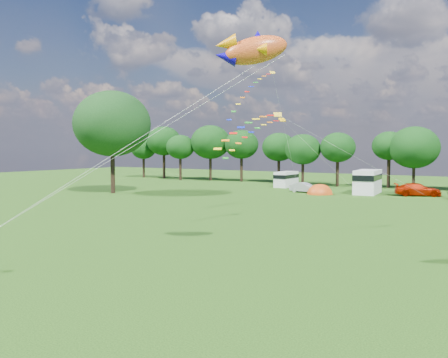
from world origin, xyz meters
The scene contains 12 objects.
ground_plane centered at (0.00, 0.00, 0.00)m, with size 180.00×180.00×0.00m, color black.
tree_line centered at (5.30, 54.99, 6.35)m, with size 102.98×10.98×10.27m.
big_tree centered at (-30.00, 28.00, 9.02)m, with size 10.00×10.00×13.28m.
car_b centered at (-9.21, 42.20, 0.66)m, with size 1.40×3.75×1.32m, color #9DA0A4.
car_c centered at (4.34, 45.41, 0.79)m, with size 2.21×5.26×1.58m, color #9C1800.
campervan_b centered at (-15.25, 49.21, 1.24)m, with size 2.02×4.73×2.32m.
campervan_c centered at (-1.80, 45.21, 1.64)m, with size 3.30×6.48×3.05m.
tent_orange centered at (-6.67, 41.13, 0.02)m, with size 3.30×3.61×2.58m.
fish_kite centered at (4.57, 3.30, 10.91)m, with size 3.81×2.92×2.07m.
streamer_kite_a centered at (-10.25, 30.34, 12.66)m, with size 3.32×5.53×5.75m.
streamer_kite_b centered at (-4.90, 21.60, 7.48)m, with size 4.26×4.71×3.80m.
streamer_kite_c centered at (-0.65, 13.05, 7.70)m, with size 3.20×4.89×2.81m.
Camera 1 is at (17.13, -18.78, 6.07)m, focal length 40.00 mm.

